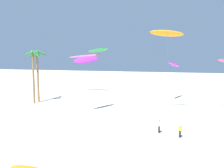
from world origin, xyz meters
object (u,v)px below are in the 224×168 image
(flying_kite_0, at_px, (85,56))
(flying_kite_7, at_px, (98,50))
(flying_kite_9, at_px, (167,33))
(flying_kite_5, at_px, (87,60))
(flying_kite_6, at_px, (174,64))
(person_near_right, at_px, (159,126))
(palm_tree_1, at_px, (33,62))
(palm_tree_0, at_px, (37,60))
(person_mid_field, at_px, (180,130))

(flying_kite_0, height_order, flying_kite_7, flying_kite_7)
(flying_kite_9, bearing_deg, flying_kite_0, 141.93)
(flying_kite_0, xyz_separation_m, flying_kite_5, (9.85, -21.25, -0.79))
(flying_kite_6, xyz_separation_m, flying_kite_7, (-19.27, 4.63, 3.37))
(flying_kite_0, height_order, flying_kite_6, flying_kite_0)
(flying_kite_6, xyz_separation_m, person_near_right, (-0.65, -23.38, -6.99))
(palm_tree_1, distance_m, flying_kite_6, 29.69)
(flying_kite_5, height_order, flying_kite_6, flying_kite_5)
(flying_kite_5, distance_m, person_near_right, 16.75)
(palm_tree_0, xyz_separation_m, flying_kite_7, (8.12, 14.69, 2.46))
(palm_tree_0, xyz_separation_m, flying_kite_5, (13.93, -6.19, 0.20))
(flying_kite_6, distance_m, person_near_right, 24.41)
(flying_kite_0, bearing_deg, person_near_right, -51.41)
(flying_kite_6, relative_size, person_near_right, 7.14)
(flying_kite_9, bearing_deg, flying_kite_6, 86.36)
(flying_kite_6, bearing_deg, palm_tree_1, -156.15)
(palm_tree_1, xyz_separation_m, flying_kite_7, (7.88, 16.64, 2.78))
(person_near_right, bearing_deg, person_mid_field, -20.77)
(flying_kite_6, xyz_separation_m, person_mid_field, (1.87, -24.34, -7.04))
(flying_kite_5, bearing_deg, flying_kite_7, 105.54)
(palm_tree_1, xyz_separation_m, flying_kite_0, (3.85, 17.01, 1.31))
(flying_kite_0, xyz_separation_m, flying_kite_6, (23.30, -5.00, -1.91))
(flying_kite_7, bearing_deg, flying_kite_0, 174.79)
(palm_tree_1, relative_size, flying_kite_0, 1.03)
(palm_tree_0, bearing_deg, palm_tree_1, -83.06)
(palm_tree_1, distance_m, flying_kite_7, 18.62)
(flying_kite_0, height_order, flying_kite_9, flying_kite_9)
(flying_kite_9, relative_size, person_near_right, 8.43)
(flying_kite_5, bearing_deg, palm_tree_0, 156.02)
(palm_tree_0, bearing_deg, flying_kite_5, -23.98)
(palm_tree_0, height_order, flying_kite_6, palm_tree_0)
(flying_kite_6, relative_size, flying_kite_7, 0.98)
(flying_kite_7, xyz_separation_m, flying_kite_9, (18.46, -17.25, 2.04))
(person_near_right, bearing_deg, palm_tree_1, 156.76)
(flying_kite_6, bearing_deg, flying_kite_9, -93.64)
(flying_kite_6, height_order, flying_kite_7, flying_kite_7)
(person_mid_field, bearing_deg, person_near_right, 159.23)
(flying_kite_0, relative_size, flying_kite_5, 1.05)
(flying_kite_6, bearing_deg, flying_kite_7, 166.47)
(person_near_right, bearing_deg, flying_kite_0, 128.59)
(person_mid_field, bearing_deg, flying_kite_6, 94.40)
(flying_kite_0, relative_size, flying_kite_9, 0.75)
(palm_tree_1, distance_m, flying_kite_5, 14.34)
(flying_kite_5, bearing_deg, flying_kite_6, 50.36)
(palm_tree_0, xyz_separation_m, palm_tree_1, (0.24, -1.95, -0.31))
(flying_kite_5, bearing_deg, palm_tree_1, 162.77)
(flying_kite_7, distance_m, person_near_right, 35.20)
(flying_kite_7, relative_size, person_near_right, 7.28)
(palm_tree_1, bearing_deg, person_near_right, -23.24)
(flying_kite_9, distance_m, person_mid_field, 17.31)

